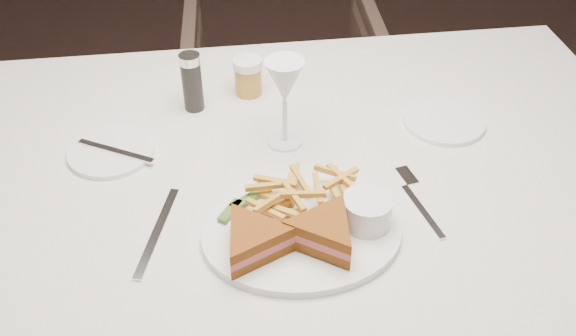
# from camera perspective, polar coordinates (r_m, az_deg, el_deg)

# --- Properties ---
(table) EXTENTS (1.53, 1.11, 0.75)m
(table) POSITION_cam_1_polar(r_m,az_deg,el_deg) (1.42, -0.03, -11.97)
(table) COLOR silver
(table) RESTS_ON ground
(chair_far) EXTENTS (0.67, 0.63, 0.65)m
(chair_far) POSITION_cam_1_polar(r_m,az_deg,el_deg) (2.19, -0.46, 7.46)
(chair_far) COLOR #46332B
(chair_far) RESTS_ON ground
(table_setting) EXTENTS (0.80, 0.60, 0.18)m
(table_setting) POSITION_cam_1_polar(r_m,az_deg,el_deg) (1.08, 0.26, -1.26)
(table_setting) COLOR white
(table_setting) RESTS_ON table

